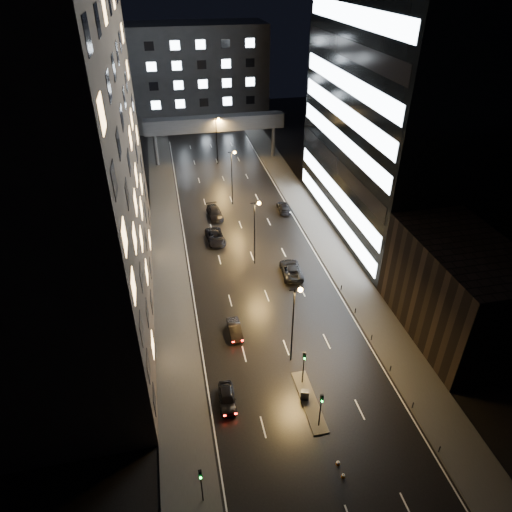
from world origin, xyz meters
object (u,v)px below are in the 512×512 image
(car_toward_a, at_px, (291,270))
(utility_cabinet, at_px, (305,395))
(car_away_b, at_px, (235,330))
(car_away_a, at_px, (227,398))
(car_away_d, at_px, (215,213))
(car_away_c, at_px, (215,237))
(car_toward_b, at_px, (284,207))

(car_toward_a, xyz_separation_m, utility_cabinet, (-4.64, -21.73, -0.11))
(car_away_b, bearing_deg, car_away_a, -104.71)
(car_away_a, xyz_separation_m, car_away_b, (2.50, 9.91, -0.03))
(car_toward_a, height_order, utility_cabinet, car_toward_a)
(car_away_d, distance_m, utility_cabinet, 41.52)
(car_away_d, bearing_deg, car_away_c, -101.71)
(car_toward_b, bearing_deg, car_away_b, 69.91)
(car_away_c, height_order, utility_cabinet, car_away_c)
(car_away_c, bearing_deg, car_away_b, -95.74)
(car_toward_b, bearing_deg, car_away_d, 3.27)
(car_away_c, relative_size, car_toward_b, 1.14)
(car_away_b, bearing_deg, car_away_c, 87.87)
(car_away_b, xyz_separation_m, utility_cabinet, (5.36, -11.14, 0.02))
(car_away_c, bearing_deg, car_away_d, 79.13)
(car_toward_a, bearing_deg, utility_cabinet, 82.49)
(car_toward_b, bearing_deg, car_away_c, 35.51)
(car_toward_b, distance_m, utility_cabinet, 41.86)
(car_away_b, xyz_separation_m, car_away_d, (1.57, 30.21, 0.13))
(car_away_a, bearing_deg, car_toward_b, 69.92)
(car_away_d, bearing_deg, car_toward_a, -71.76)
(car_away_d, height_order, car_toward_b, car_away_d)
(car_away_a, height_order, car_away_d, car_away_d)
(car_away_d, height_order, utility_cabinet, car_away_d)
(utility_cabinet, bearing_deg, car_away_d, 112.81)
(car_away_c, height_order, car_away_d, car_away_d)
(car_toward_b, relative_size, utility_cabinet, 4.55)
(car_away_a, height_order, car_away_b, car_away_a)
(car_toward_b, xyz_separation_m, utility_cabinet, (-8.63, -40.96, -0.03))
(car_toward_b, bearing_deg, car_away_a, 72.50)
(car_toward_a, xyz_separation_m, car_toward_b, (3.99, 19.23, -0.09))
(car_toward_a, bearing_deg, car_toward_b, -97.18)
(car_away_b, bearing_deg, utility_cabinet, -64.84)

